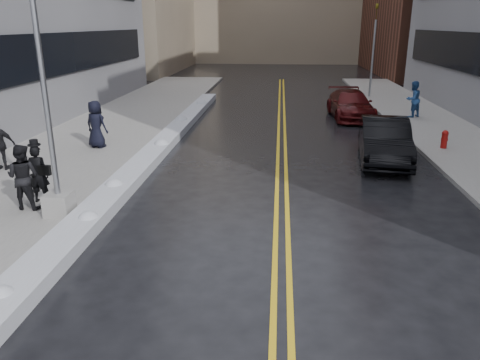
% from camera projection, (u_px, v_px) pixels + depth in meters
% --- Properties ---
extents(ground, '(160.00, 160.00, 0.00)m').
position_uv_depth(ground, '(167.00, 262.00, 10.18)').
color(ground, black).
rests_on(ground, ground).
extents(sidewalk_west, '(5.50, 50.00, 0.15)m').
position_uv_depth(sidewalk_west, '(89.00, 142.00, 20.06)').
color(sidewalk_west, gray).
rests_on(sidewalk_west, ground).
extents(sidewalk_east, '(4.00, 50.00, 0.15)m').
position_uv_depth(sidewalk_east, '(469.00, 150.00, 18.80)').
color(sidewalk_east, gray).
rests_on(sidewalk_east, ground).
extents(lane_line_left, '(0.12, 50.00, 0.01)m').
position_uv_depth(lane_line_left, '(278.00, 148.00, 19.44)').
color(lane_line_left, gold).
rests_on(lane_line_left, ground).
extents(lane_line_right, '(0.12, 50.00, 0.01)m').
position_uv_depth(lane_line_right, '(285.00, 148.00, 19.41)').
color(lane_line_right, gold).
rests_on(lane_line_right, ground).
extents(snow_ridge, '(0.90, 30.00, 0.34)m').
position_uv_depth(snow_ridge, '(152.00, 154.00, 17.88)').
color(snow_ridge, silver).
rests_on(snow_ridge, ground).
extents(lamppost, '(0.65, 0.65, 7.62)m').
position_uv_depth(lamppost, '(49.00, 126.00, 11.52)').
color(lamppost, gray).
rests_on(lamppost, sidewalk_west).
extents(fire_hydrant, '(0.26, 0.26, 0.73)m').
position_uv_depth(fire_hydrant, '(445.00, 138.00, 18.73)').
color(fire_hydrant, maroon).
rests_on(fire_hydrant, sidewalk_east).
extents(traffic_signal, '(0.16, 0.20, 6.00)m').
position_uv_depth(traffic_signal, '(373.00, 47.00, 31.09)').
color(traffic_signal, gray).
rests_on(traffic_signal, sidewalk_east).
extents(pedestrian_fedora, '(0.61, 0.42, 1.63)m').
position_uv_depth(pedestrian_fedora, '(38.00, 174.00, 12.93)').
color(pedestrian_fedora, black).
rests_on(pedestrian_fedora, sidewalk_west).
extents(pedestrian_b, '(0.89, 0.70, 1.78)m').
position_uv_depth(pedestrian_b, '(23.00, 177.00, 12.46)').
color(pedestrian_b, black).
rests_on(pedestrian_b, sidewalk_west).
extents(pedestrian_c, '(1.07, 0.86, 1.89)m').
position_uv_depth(pedestrian_c, '(96.00, 124.00, 18.68)').
color(pedestrian_c, black).
rests_on(pedestrian_c, sidewalk_west).
extents(pedestrian_east, '(1.17, 1.11, 1.90)m').
position_uv_depth(pedestrian_east, '(413.00, 99.00, 24.80)').
color(pedestrian_east, navy).
rests_on(pedestrian_east, sidewalk_east).
extents(car_black, '(2.23, 5.00, 1.59)m').
position_uv_depth(car_black, '(384.00, 140.00, 17.35)').
color(car_black, black).
rests_on(car_black, ground).
extents(car_maroon, '(2.31, 5.15, 1.47)m').
position_uv_depth(car_maroon, '(350.00, 105.00, 25.36)').
color(car_maroon, '#3D090A').
rests_on(car_maroon, ground).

